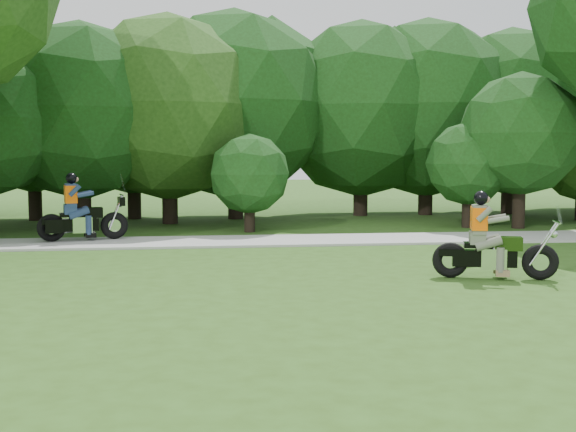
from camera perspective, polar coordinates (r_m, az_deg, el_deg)
name	(u,v)px	position (r m, az deg, el deg)	size (l,w,h in m)	color
ground	(402,305)	(11.18, 8.99, -6.98)	(100.00, 100.00, 0.00)	#2C4C15
walkway	(316,240)	(18.89, 2.25, -1.90)	(60.00, 2.20, 0.06)	#979792
tree_line	(230,111)	(25.42, -4.62, 8.26)	(39.67, 11.49, 7.76)	black
chopper_motorcycle	(489,246)	(13.73, 15.60, -2.33)	(2.23, 1.00, 1.62)	black
touring_motorcycle	(77,216)	(19.22, -16.31, 0.00)	(2.26, 1.09, 1.74)	black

